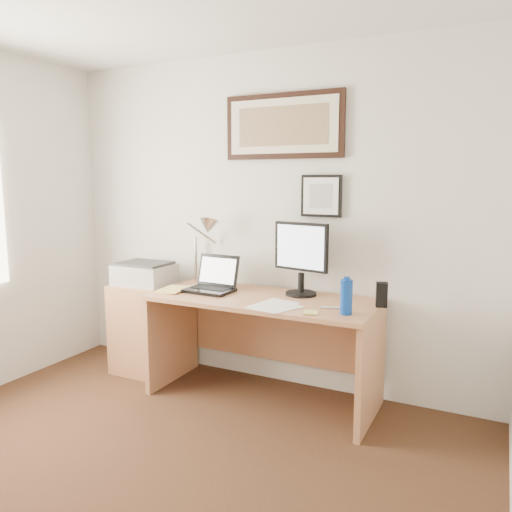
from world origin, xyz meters
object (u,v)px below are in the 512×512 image
Objects in this scene: side_cabinet at (147,328)px; water_bottle at (346,297)px; desk at (267,326)px; printer at (145,273)px; laptop at (212,283)px; book at (163,289)px; lcd_monitor at (301,255)px.

water_bottle is (1.72, -0.22, 0.49)m from side_cabinet.
desk is at bearing 1.89° from side_cabinet.
printer is at bearing -178.75° from desk.
water_bottle is 1.09m from laptop.
side_cabinet is 0.46× the size of desk.
book is 0.55× the size of printer.
water_bottle is 0.59m from lcd_monitor.
water_bottle reaches higher than side_cabinet.
desk is 1.13m from printer.
printer is at bearing 139.40° from side_cabinet.
lcd_monitor reaches higher than book.
laptop is at bearing -171.18° from desk.
printer is (-1.30, -0.11, -0.22)m from lcd_monitor.
laptop is (0.35, 0.14, 0.05)m from book.
laptop is 0.67× the size of lcd_monitor.
laptop is at bearing 169.74° from water_bottle.
book is at bearing -28.81° from side_cabinet.
lcd_monitor is (0.98, 0.29, 0.28)m from book.
water_bottle is 0.89× the size of book.
water_bottle reaches higher than book.
water_bottle is at bearing -21.72° from desk.
printer is (-0.01, 0.01, 0.45)m from side_cabinet.
lcd_monitor reaches higher than laptop.
book is 0.37m from laptop.
water_bottle is at bearing -7.42° from side_cabinet.
printer reaches higher than book.
book is at bearing -165.21° from desk.
laptop reaches higher than book.
printer is at bearing -175.06° from lcd_monitor.
desk is at bearing 1.25° from printer.
printer is (-0.32, 0.18, 0.06)m from book.
desk is at bearing -157.78° from lcd_monitor.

